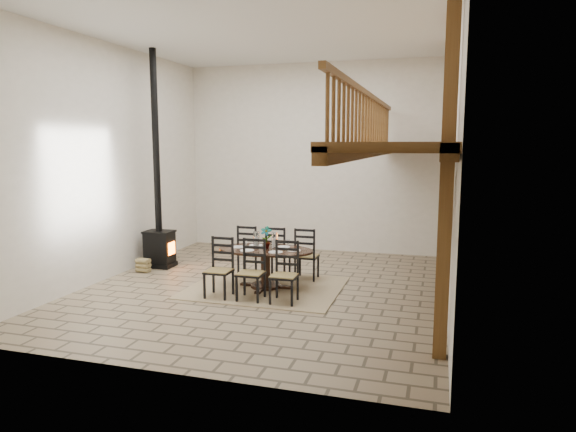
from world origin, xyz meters
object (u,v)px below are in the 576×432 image
(wood_stove, at_px, (159,220))
(log_basket, at_px, (166,254))
(log_stack, at_px, (143,265))
(dining_table, at_px, (266,268))

(wood_stove, bearing_deg, log_basket, 106.37)
(wood_stove, height_order, log_stack, wood_stove)
(wood_stove, distance_m, log_basket, 1.17)
(dining_table, bearing_deg, log_stack, 171.67)
(dining_table, bearing_deg, log_basket, 152.40)
(wood_stove, xyz_separation_m, log_stack, (-0.10, -0.57, -0.97))
(wood_stove, bearing_deg, dining_table, -19.16)
(log_basket, bearing_deg, wood_stove, -72.82)
(dining_table, xyz_separation_m, log_stack, (-3.08, 0.42, -0.27))
(log_stack, bearing_deg, wood_stove, 80.24)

